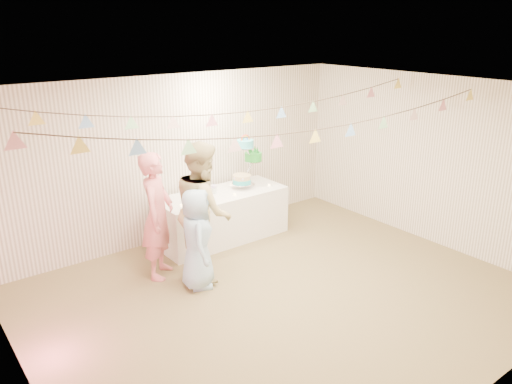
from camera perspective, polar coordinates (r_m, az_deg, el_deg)
floor at (r=6.53m, az=2.94°, el=-11.77°), size 6.00×6.00×0.00m
ceiling at (r=5.67m, az=3.38°, el=11.47°), size 6.00×6.00×0.00m
back_wall at (r=7.95m, az=-8.65°, el=3.89°), size 6.00×6.00×0.00m
front_wall at (r=4.55m, az=24.32°, el=-9.42°), size 6.00×6.00×0.00m
left_wall at (r=4.76m, az=-25.83°, el=-8.37°), size 5.00×5.00×0.00m
right_wall at (r=8.17m, az=19.39°, el=3.42°), size 5.00×5.00×0.00m
table at (r=8.00m, az=-3.92°, el=-2.73°), size 2.08×0.83×0.78m
cake_stand at (r=8.09m, az=-0.99°, el=3.27°), size 0.72×0.42×0.80m
cake_bottom at (r=8.05m, az=-1.58°, el=0.84°), size 0.31×0.31×0.15m
cake_middle at (r=8.28m, az=-0.36°, el=3.30°), size 0.27×0.27×0.22m
cake_top_tier at (r=7.98m, az=-1.22°, el=4.70°), size 0.25×0.25×0.19m
platter at (r=7.58m, az=-6.96°, el=-1.09°), size 0.31×0.31×0.02m
posy at (r=7.84m, az=-4.80°, el=0.17°), size 0.13×0.13×0.15m
person_adult_a at (r=6.80m, az=-11.19°, el=-2.67°), size 0.74×0.75×1.75m
person_adult_b at (r=6.74m, az=-6.04°, el=-2.03°), size 1.01×1.12×1.87m
person_child at (r=6.51m, az=-6.78°, el=-5.33°), size 0.66×0.78×1.35m
bunting_back at (r=6.57m, az=-3.03°, el=10.29°), size 5.60×1.10×0.40m
bunting_front at (r=5.57m, az=4.68°, el=8.38°), size 5.60×0.90×0.36m
tealight_0 at (r=7.35m, az=-8.53°, el=-1.52°), size 0.04×0.04×0.03m
tealight_1 at (r=7.83m, az=-6.84°, el=-0.16°), size 0.04×0.04×0.03m
tealight_2 at (r=7.74m, az=-2.46°, el=-0.26°), size 0.04×0.04×0.03m
tealight_3 at (r=8.22m, az=-2.80°, el=0.88°), size 0.04×0.04×0.03m
tealight_4 at (r=8.18m, az=1.50°, el=0.81°), size 0.04×0.04×0.03m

